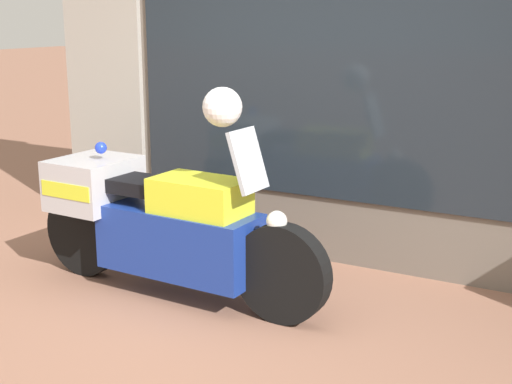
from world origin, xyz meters
name	(u,v)px	position (x,y,z in m)	size (l,w,h in m)	color
ground_plane	(210,346)	(0.00, 0.00, 0.00)	(60.00, 60.00, 0.00)	#8E604C
shop_building	(298,5)	(-0.38, 2.00, 2.07)	(5.42, 0.55, 4.13)	#6B6056
window_display	(378,202)	(0.36, 2.03, 0.50)	(4.10, 0.30, 2.11)	slate
paramedic_motorcycle	(159,221)	(-0.81, 0.59, 0.54)	(2.45, 0.63, 1.28)	black
white_helmet	(222,107)	(-0.24, 0.57, 1.41)	(0.26, 0.26, 0.26)	white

